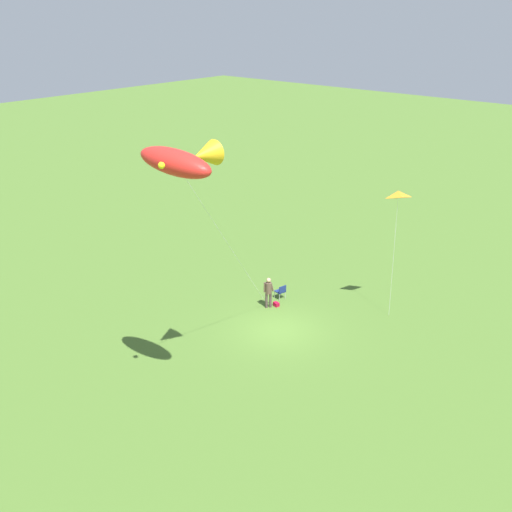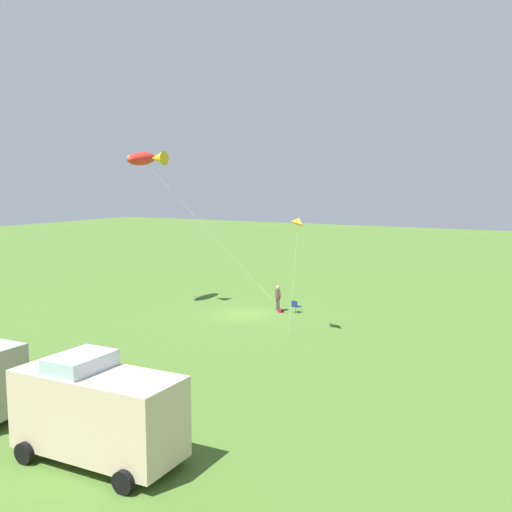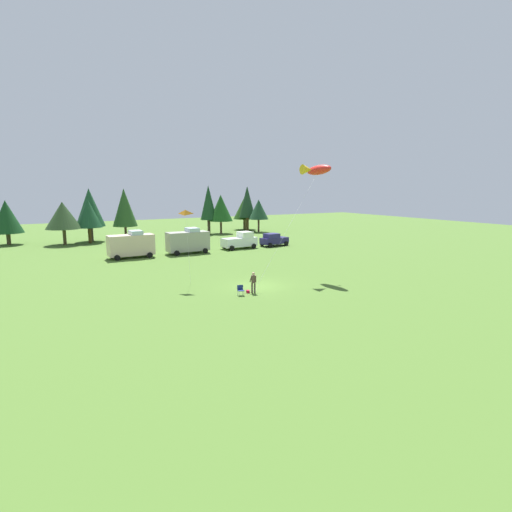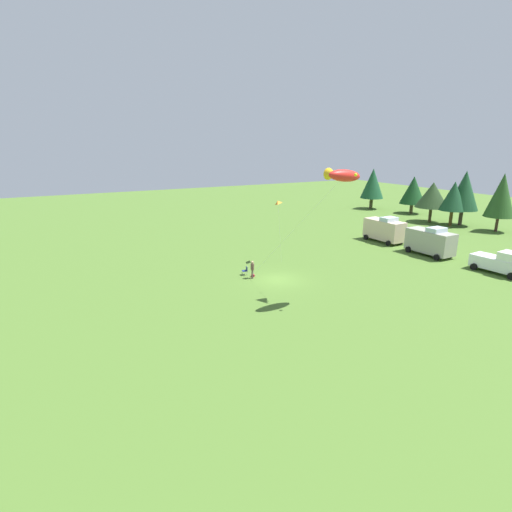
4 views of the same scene
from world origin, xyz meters
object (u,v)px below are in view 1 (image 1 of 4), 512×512
at_px(backpack_on_grass, 276,304).
at_px(kite_delta_orange, 398,194).
at_px(person_kite_flyer, 269,290).
at_px(kite_large_fish, 183,160).
at_px(folding_chair, 281,291).

distance_m(backpack_on_grass, kite_delta_orange, 8.68).
bearing_deg(backpack_on_grass, kite_delta_orange, 125.96).
xyz_separation_m(person_kite_flyer, kite_delta_orange, (-3.86, 5.03, 5.44)).
height_order(person_kite_flyer, kite_large_fish, kite_large_fish).
height_order(person_kite_flyer, backpack_on_grass, person_kite_flyer).
distance_m(person_kite_flyer, backpack_on_grass, 1.02).
xyz_separation_m(person_kite_flyer, kite_large_fish, (8.48, 3.09, 9.16)).
relative_size(folding_chair, backpack_on_grass, 2.56).
bearing_deg(folding_chair, kite_large_fish, 120.26).
bearing_deg(folding_chair, backpack_on_grass, 124.33).
xyz_separation_m(kite_large_fish, kite_delta_orange, (-12.34, 1.93, -3.72)).
bearing_deg(kite_large_fish, person_kite_flyer, -159.97).
height_order(kite_large_fish, kite_delta_orange, kite_large_fish).
distance_m(folding_chair, backpack_on_grass, 1.00).
height_order(folding_chair, kite_large_fish, kite_large_fish).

